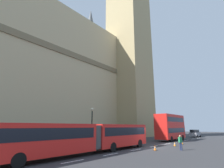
{
  "coord_description": "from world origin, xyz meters",
  "views": [
    {
      "loc": [
        -21.38,
        -11.73,
        2.67
      ],
      "look_at": [
        -1.82,
        4.5,
        8.84
      ],
      "focal_mm": 28.06,
      "sensor_mm": 36.0,
      "label": 1
    }
  ],
  "objects": [
    {
      "name": "traffic_cone_west",
      "position": [
        -2.02,
        -2.05,
        0.28
      ],
      "size": [
        0.36,
        0.36,
        0.58
      ],
      "color": "black",
      "rests_on": "ground_plane"
    },
    {
      "name": "ground_plane",
      "position": [
        0.0,
        0.0,
        0.0
      ],
      "size": [
        160.0,
        160.0,
        0.0
      ],
      "primitive_type": "plane",
      "color": "#333335"
    },
    {
      "name": "traffic_cone_east",
      "position": [
        6.99,
        -2.07,
        0.28
      ],
      "size": [
        0.36,
        0.36,
        0.58
      ],
      "color": "black",
      "rests_on": "ground_plane"
    },
    {
      "name": "sedan_lead",
      "position": [
        28.48,
        1.72,
        0.91
      ],
      "size": [
        4.4,
        1.86,
        1.85
      ],
      "color": "gray",
      "rests_on": "ground_plane"
    },
    {
      "name": "double_decker_bus",
      "position": [
        13.19,
        2.0,
        2.71
      ],
      "size": [
        9.23,
        2.54,
        4.9
      ],
      "color": "red",
      "rests_on": "ground_plane"
    },
    {
      "name": "clock_tower",
      "position": [
        20.3,
        15.99,
        42.09
      ],
      "size": [
        11.84,
        11.84,
        80.07
      ],
      "color": "tan",
      "rests_on": "ground_plane"
    },
    {
      "name": "pedestrian_near_cones",
      "position": [
        0.06,
        -4.26,
        0.91
      ],
      "size": [
        0.46,
        0.39,
        1.69
      ],
      "color": "#262D4C",
      "rests_on": "ground_plane"
    },
    {
      "name": "lane_centre_marking",
      "position": [
        6.38,
        0.0,
        0.0
      ],
      "size": [
        39.0,
        0.16,
        0.01
      ],
      "color": "silver",
      "rests_on": "ground_plane"
    },
    {
      "name": "traffic_cone_middle",
      "position": [
        3.79,
        -2.15,
        0.28
      ],
      "size": [
        0.36,
        0.36,
        0.58
      ],
      "color": "black",
      "rests_on": "ground_plane"
    },
    {
      "name": "street_lamp",
      "position": [
        -3.83,
        6.5,
        3.06
      ],
      "size": [
        0.44,
        0.44,
        5.27
      ],
      "color": "black",
      "rests_on": "ground_plane"
    },
    {
      "name": "articulated_bus",
      "position": [
        -8.3,
        1.99,
        1.75
      ],
      "size": [
        18.62,
        2.54,
        2.9
      ],
      "color": "red",
      "rests_on": "ground_plane"
    }
  ]
}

